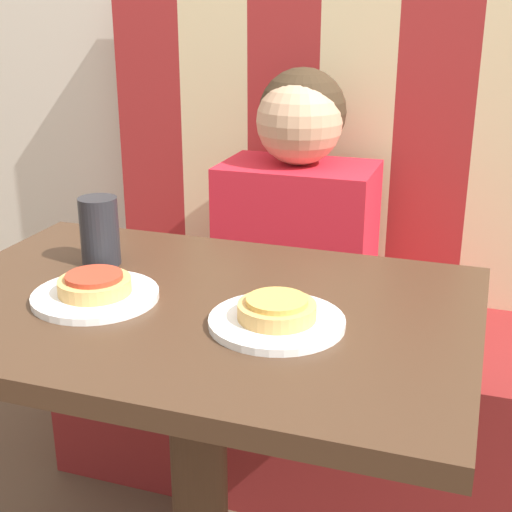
# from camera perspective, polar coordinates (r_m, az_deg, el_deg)

# --- Properties ---
(booth_seat) EXTENTS (1.14, 0.53, 0.43)m
(booth_seat) POSITION_cam_1_polar(r_m,az_deg,el_deg) (1.91, 3.06, -10.35)
(booth_seat) COLOR maroon
(booth_seat) RESTS_ON ground_plane
(booth_backrest) EXTENTS (1.14, 0.08, 0.78)m
(booth_backrest) POSITION_cam_1_polar(r_m,az_deg,el_deg) (1.90, 5.24, 8.96)
(booth_backrest) COLOR maroon
(booth_backrest) RESTS_ON booth_seat
(dining_table) EXTENTS (0.90, 0.62, 0.72)m
(dining_table) POSITION_cam_1_polar(r_m,az_deg,el_deg) (1.20, -4.85, -8.49)
(dining_table) COLOR #422B1C
(dining_table) RESTS_ON ground_plane
(person) EXTENTS (0.36, 0.24, 0.60)m
(person) POSITION_cam_1_polar(r_m,az_deg,el_deg) (1.72, 3.41, 4.50)
(person) COLOR red
(person) RESTS_ON booth_seat
(plate_left) EXTENTS (0.20, 0.20, 0.01)m
(plate_left) POSITION_cam_1_polar(r_m,az_deg,el_deg) (1.18, -12.71, -3.13)
(plate_left) COLOR white
(plate_left) RESTS_ON dining_table
(plate_right) EXTENTS (0.20, 0.20, 0.01)m
(plate_right) POSITION_cam_1_polar(r_m,az_deg,el_deg) (1.06, 1.67, -5.28)
(plate_right) COLOR white
(plate_right) RESTS_ON dining_table
(pizza_left) EXTENTS (0.12, 0.12, 0.03)m
(pizza_left) POSITION_cam_1_polar(r_m,az_deg,el_deg) (1.17, -12.79, -2.21)
(pizza_left) COLOR tan
(pizza_left) RESTS_ON plate_left
(pizza_right) EXTENTS (0.12, 0.12, 0.03)m
(pizza_right) POSITION_cam_1_polar(r_m,az_deg,el_deg) (1.06, 1.68, -4.27)
(pizza_right) COLOR tan
(pizza_right) RESTS_ON plate_right
(drinking_cup) EXTENTS (0.07, 0.07, 0.12)m
(drinking_cup) POSITION_cam_1_polar(r_m,az_deg,el_deg) (1.32, -12.40, 1.95)
(drinking_cup) COLOR #232328
(drinking_cup) RESTS_ON dining_table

